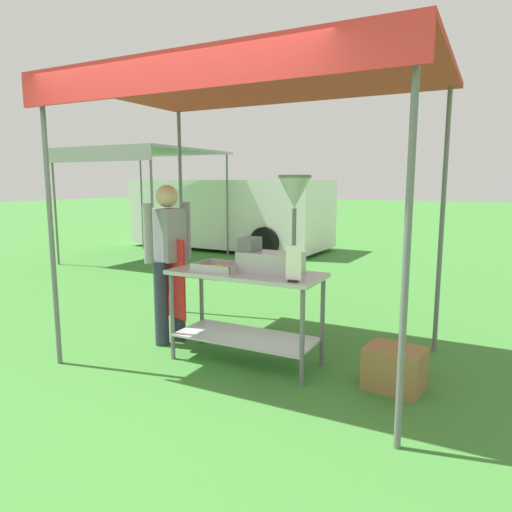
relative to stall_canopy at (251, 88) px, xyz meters
name	(u,v)px	position (x,y,z in m)	size (l,w,h in m)	color
ground_plane	(366,269)	(-0.18, 5.09, -2.43)	(70.00, 70.00, 0.00)	#3D7F33
stall_canopy	(251,88)	(0.00, 0.00, 0.00)	(3.21, 2.11, 2.53)	slate
donut_cart	(246,297)	(0.00, -0.10, -1.82)	(1.39, 0.59, 0.85)	#B7B7BC
donut_tray	(219,268)	(-0.25, -0.15, -1.56)	(0.41, 0.33, 0.07)	#B7B7BC
donut_fryer	(278,235)	(0.28, -0.03, -1.25)	(0.64, 0.28, 0.85)	#B7B7BC
menu_sign	(293,266)	(0.54, -0.30, -1.46)	(0.13, 0.05, 0.29)	black
vendor	(169,256)	(-0.94, 0.02, -1.53)	(0.46, 0.53, 1.61)	#2D3347
supply_crate	(395,368)	(1.32, -0.05, -2.26)	(0.49, 0.40, 0.34)	olive
van_white	(229,213)	(-3.97, 6.36, -1.56)	(4.97, 2.24, 1.69)	white
neighbour_tent	(143,154)	(-4.59, 3.93, -0.23)	(2.64, 2.75, 2.29)	slate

